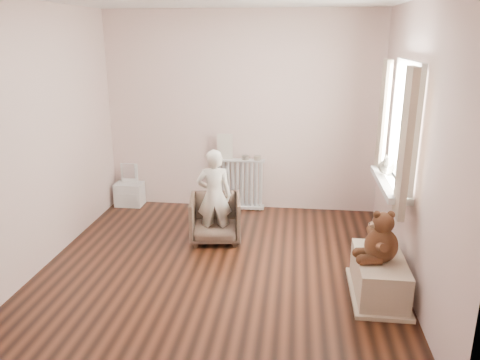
# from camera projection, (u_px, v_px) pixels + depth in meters

# --- Properties ---
(floor) EXTENTS (3.60, 3.60, 0.01)m
(floor) POSITION_uv_depth(u_px,v_px,m) (220.00, 266.00, 4.81)
(floor) COLOR black
(floor) RESTS_ON ground
(back_wall) EXTENTS (3.60, 0.02, 2.60)m
(back_wall) POSITION_uv_depth(u_px,v_px,m) (241.00, 113.00, 6.13)
(back_wall) COLOR beige
(back_wall) RESTS_ON ground
(front_wall) EXTENTS (3.60, 0.02, 2.60)m
(front_wall) POSITION_uv_depth(u_px,v_px,m) (167.00, 211.00, 2.72)
(front_wall) COLOR beige
(front_wall) RESTS_ON ground
(left_wall) EXTENTS (0.02, 3.60, 2.60)m
(left_wall) POSITION_uv_depth(u_px,v_px,m) (40.00, 138.00, 4.64)
(left_wall) COLOR beige
(left_wall) RESTS_ON ground
(right_wall) EXTENTS (0.02, 3.60, 2.60)m
(right_wall) POSITION_uv_depth(u_px,v_px,m) (415.00, 149.00, 4.22)
(right_wall) COLOR beige
(right_wall) RESTS_ON ground
(window) EXTENTS (0.03, 0.90, 1.10)m
(window) POSITION_uv_depth(u_px,v_px,m) (405.00, 126.00, 4.46)
(window) COLOR white
(window) RESTS_ON right_wall
(window_sill) EXTENTS (0.22, 1.10, 0.06)m
(window_sill) POSITION_uv_depth(u_px,v_px,m) (390.00, 183.00, 4.64)
(window_sill) COLOR silver
(window_sill) RESTS_ON right_wall
(curtain_left) EXTENTS (0.06, 0.26, 1.30)m
(curtain_left) POSITION_uv_depth(u_px,v_px,m) (405.00, 145.00, 3.95)
(curtain_left) COLOR #BFAD91
(curtain_left) RESTS_ON right_wall
(curtain_right) EXTENTS (0.06, 0.26, 1.30)m
(curtain_right) POSITION_uv_depth(u_px,v_px,m) (383.00, 121.00, 5.03)
(curtain_right) COLOR #BFAD91
(curtain_right) RESTS_ON right_wall
(radiator) EXTENTS (0.66, 0.13, 0.70)m
(radiator) POSITION_uv_depth(u_px,v_px,m) (240.00, 182.00, 6.29)
(radiator) COLOR silver
(radiator) RESTS_ON floor
(paper_doll) EXTENTS (0.20, 0.02, 0.34)m
(paper_doll) POSITION_uv_depth(u_px,v_px,m) (225.00, 147.00, 6.17)
(paper_doll) COLOR beige
(paper_doll) RESTS_ON radiator
(tin_a) EXTENTS (0.09, 0.09, 0.05)m
(tin_a) POSITION_uv_depth(u_px,v_px,m) (245.00, 158.00, 6.18)
(tin_a) COLOR #A59E8C
(tin_a) RESTS_ON radiator
(tin_b) EXTENTS (0.10, 0.10, 0.05)m
(tin_b) POSITION_uv_depth(u_px,v_px,m) (258.00, 158.00, 6.16)
(tin_b) COLOR #A59E8C
(tin_b) RESTS_ON radiator
(toy_vanity) EXTENTS (0.37, 0.27, 0.58)m
(toy_vanity) POSITION_uv_depth(u_px,v_px,m) (129.00, 186.00, 6.48)
(toy_vanity) COLOR silver
(toy_vanity) RESTS_ON floor
(armchair) EXTENTS (0.65, 0.66, 0.53)m
(armchair) POSITION_uv_depth(u_px,v_px,m) (215.00, 218.00, 5.37)
(armchair) COLOR #503B2D
(armchair) RESTS_ON floor
(child) EXTENTS (0.43, 0.31, 1.07)m
(child) POSITION_uv_depth(u_px,v_px,m) (214.00, 196.00, 5.23)
(child) COLOR white
(child) RESTS_ON armchair
(toy_bench) EXTENTS (0.42, 0.80, 0.38)m
(toy_bench) POSITION_uv_depth(u_px,v_px,m) (379.00, 275.00, 4.23)
(toy_bench) COLOR #C7B597
(toy_bench) RESTS_ON floor
(teddy_bear) EXTENTS (0.41, 0.34, 0.46)m
(teddy_bear) POSITION_uv_depth(u_px,v_px,m) (383.00, 230.00, 4.04)
(teddy_bear) COLOR #381D0F
(teddy_bear) RESTS_ON toy_bench
(plush_cat) EXTENTS (0.17, 0.27, 0.22)m
(plush_cat) POSITION_uv_depth(u_px,v_px,m) (386.00, 165.00, 4.80)
(plush_cat) COLOR gray
(plush_cat) RESTS_ON window_sill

